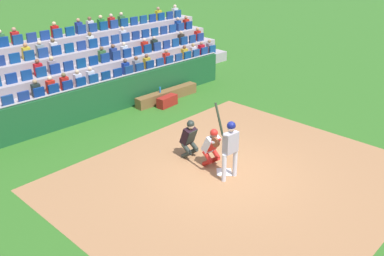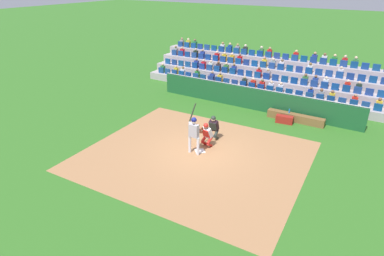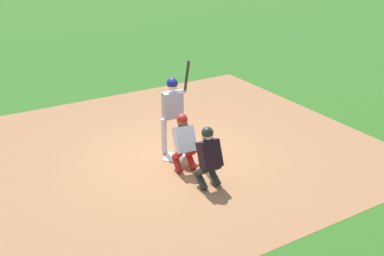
% 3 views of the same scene
% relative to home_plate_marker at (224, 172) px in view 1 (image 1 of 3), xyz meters
% --- Properties ---
extents(ground_plane, '(160.00, 160.00, 0.00)m').
position_rel_home_plate_marker_xyz_m(ground_plane, '(0.00, 0.00, -0.02)').
color(ground_plane, '#2F6820').
extents(infield_dirt_patch, '(9.94, 8.72, 0.01)m').
position_rel_home_plate_marker_xyz_m(infield_dirt_patch, '(0.00, 0.50, -0.01)').
color(infield_dirt_patch, '#A27148').
rests_on(infield_dirt_patch, ground_plane).
extents(home_plate_marker, '(0.62, 0.62, 0.02)m').
position_rel_home_plate_marker_xyz_m(home_plate_marker, '(0.00, 0.00, 0.00)').
color(home_plate_marker, white).
rests_on(home_plate_marker, infield_dirt_patch).
extents(batter_at_plate, '(0.61, 0.60, 2.30)m').
position_rel_home_plate_marker_xyz_m(batter_at_plate, '(0.15, 0.31, 1.11)').
color(batter_at_plate, silver).
rests_on(batter_at_plate, ground_plane).
extents(catcher_crouching, '(0.49, 0.72, 1.28)m').
position_rel_home_plate_marker_xyz_m(catcher_crouching, '(-0.03, -0.54, 0.70)').
color(catcher_crouching, red).
rests_on(catcher_crouching, ground_plane).
extents(home_plate_umpire, '(0.48, 0.48, 1.30)m').
position_rel_home_plate_marker_xyz_m(home_plate_umpire, '(0.06, -1.42, 0.69)').
color(home_plate_umpire, '#242B26').
rests_on(home_plate_umpire, ground_plane).
extents(dugout_wall, '(12.63, 0.24, 1.37)m').
position_rel_home_plate_marker_xyz_m(dugout_wall, '(0.00, -6.32, 0.64)').
color(dugout_wall, '#1A512A').
rests_on(dugout_wall, ground_plane).
extents(dugout_bench, '(3.15, 0.40, 0.44)m').
position_rel_home_plate_marker_xyz_m(dugout_bench, '(-2.81, -5.77, 0.20)').
color(dugout_bench, brown).
rests_on(dugout_bench, ground_plane).
extents(water_bottle_on_bench, '(0.07, 0.07, 0.24)m').
position_rel_home_plate_marker_xyz_m(water_bottle_on_bench, '(-2.43, -5.77, 0.54)').
color(water_bottle_on_bench, blue).
rests_on(water_bottle_on_bench, dugout_bench).
extents(equipment_duffel_bag, '(0.95, 0.47, 0.43)m').
position_rel_home_plate_marker_xyz_m(equipment_duffel_bag, '(-2.35, -5.24, 0.20)').
color(equipment_duffel_bag, maroon).
rests_on(equipment_duffel_bag, ground_plane).
extents(bleacher_stand, '(18.73, 3.71, 2.82)m').
position_rel_home_plate_marker_xyz_m(bleacher_stand, '(0.01, -10.45, 0.81)').
color(bleacher_stand, '#A2979C').
rests_on(bleacher_stand, ground_plane).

